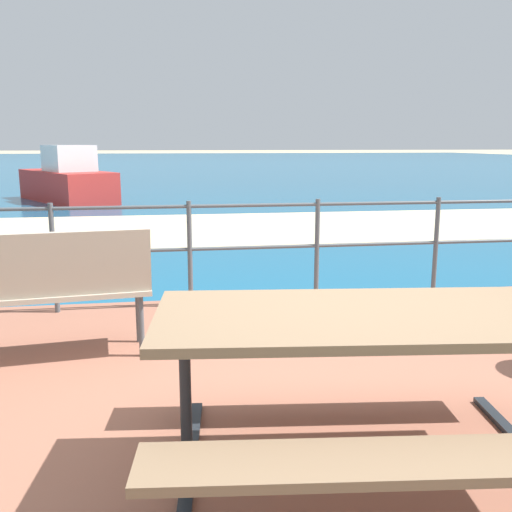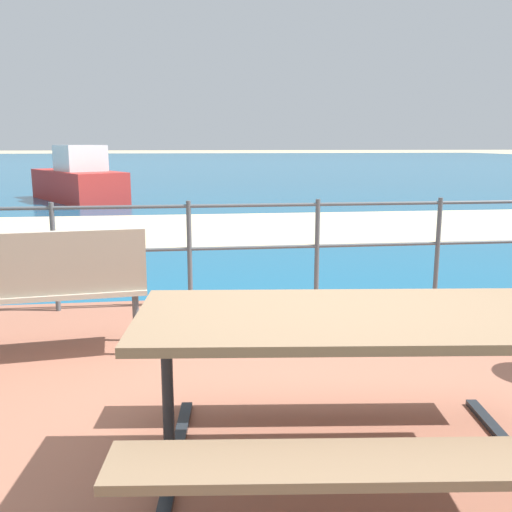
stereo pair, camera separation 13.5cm
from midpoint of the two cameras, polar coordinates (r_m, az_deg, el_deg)
name	(u,v)px [view 2 (the right image)]	position (r m, az deg, el deg)	size (l,w,h in m)	color
ground_plane	(309,439)	(3.14, 6.63, -17.93)	(240.00, 240.00, 0.00)	tan
patio_paving	(309,434)	(3.13, 6.65, -17.45)	(6.40, 5.20, 0.06)	#935B47
sea_water	(193,164)	(42.69, -6.32, 9.25)	(90.00, 90.00, 0.01)	#145B84
beach_strip	(220,228)	(10.39, -3.32, 2.90)	(54.00, 3.95, 0.01)	beige
picnic_table	(359,353)	(2.46, 12.00, -9.56)	(2.01, 1.66, 0.78)	#7A6047
park_bench	(29,282)	(4.06, -21.13, -2.50)	(1.59, 0.60, 0.91)	tan
railing_fence	(254,239)	(5.14, 0.56, 1.71)	(5.94, 0.04, 0.97)	#4C5156
boat_near	(77,181)	(15.91, -17.45, 7.26)	(2.99, 4.08, 1.47)	red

